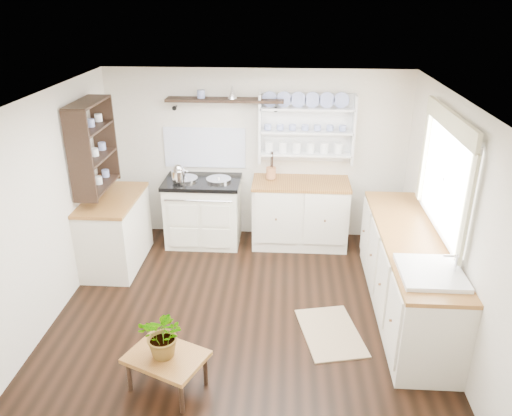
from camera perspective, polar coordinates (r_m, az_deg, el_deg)
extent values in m
cube|color=black|center=(5.56, -1.18, -11.46)|extent=(4.00, 3.80, 0.01)
cube|color=beige|center=(6.76, 0.09, 6.02)|extent=(4.00, 0.02, 2.30)
cube|color=beige|center=(5.22, 21.13, -1.14)|extent=(0.02, 3.80, 2.30)
cube|color=beige|center=(5.53, -22.43, 0.00)|extent=(0.02, 3.80, 2.30)
cube|color=white|center=(4.64, -1.43, 12.46)|extent=(4.00, 3.80, 0.01)
cube|color=white|center=(5.22, 20.83, 3.05)|extent=(0.04, 1.40, 1.00)
cube|color=white|center=(5.21, 20.62, 3.06)|extent=(0.02, 1.50, 1.10)
cube|color=beige|center=(5.05, 21.34, 9.24)|extent=(0.04, 1.55, 0.18)
cube|color=white|center=(6.80, -6.02, -0.57)|extent=(0.97, 0.63, 0.85)
cube|color=black|center=(6.62, -6.18, 2.98)|extent=(1.01, 0.67, 0.05)
cylinder|color=silver|center=(6.65, -8.09, 3.33)|extent=(0.33, 0.33, 0.03)
cylinder|color=silver|center=(6.58, -4.28, 3.27)|extent=(0.33, 0.33, 0.03)
cylinder|color=silver|center=(6.35, -6.66, 0.82)|extent=(0.87, 0.02, 0.02)
cube|color=beige|center=(6.73, 5.03, -0.65)|extent=(1.25, 0.60, 0.88)
cube|color=brown|center=(6.56, 5.16, 2.85)|extent=(1.27, 0.63, 0.04)
cube|color=beige|center=(5.55, 16.80, -7.32)|extent=(0.60, 2.40, 0.88)
cube|color=brown|center=(5.34, 17.35, -3.26)|extent=(0.62, 2.43, 0.04)
cube|color=white|center=(4.74, 19.16, -8.20)|extent=(0.55, 0.60, 0.28)
cylinder|color=silver|center=(4.71, 21.84, -6.09)|extent=(0.02, 0.02, 0.22)
cube|color=beige|center=(6.45, -15.77, -2.64)|extent=(0.60, 1.10, 0.88)
cube|color=brown|center=(6.27, -16.21, 0.97)|extent=(0.62, 1.13, 0.04)
cube|color=white|center=(6.63, 5.77, 9.13)|extent=(1.20, 0.03, 0.90)
cube|color=white|center=(6.54, 5.79, 8.93)|extent=(1.20, 0.22, 0.02)
cylinder|color=navy|center=(6.49, 5.89, 11.26)|extent=(0.20, 0.02, 0.20)
cube|color=black|center=(6.48, -3.59, 12.23)|extent=(1.50, 0.24, 0.04)
cone|color=black|center=(6.68, -9.14, 11.37)|extent=(0.06, 0.20, 0.06)
cone|color=black|center=(6.52, 2.29, 11.34)|extent=(0.06, 0.20, 0.06)
cube|color=black|center=(6.11, -18.17, 6.80)|extent=(0.28, 0.80, 1.05)
cylinder|color=#AF6D40|center=(6.60, 1.73, 4.04)|extent=(0.13, 0.13, 0.15)
cube|color=brown|center=(4.50, -10.22, -16.42)|extent=(0.78, 0.68, 0.04)
cylinder|color=black|center=(4.65, -14.28, -18.11)|extent=(0.04, 0.04, 0.31)
cylinder|color=black|center=(4.86, -11.43, -15.75)|extent=(0.04, 0.04, 0.31)
cylinder|color=black|center=(4.39, -8.50, -20.66)|extent=(0.04, 0.04, 0.31)
cylinder|color=black|center=(4.60, -5.79, -17.96)|extent=(0.04, 0.04, 0.31)
imported|color=#3F7233|center=(4.36, -10.45, -14.05)|extent=(0.46, 0.42, 0.43)
cube|color=#8F7253|center=(5.27, 8.50, -13.89)|extent=(0.72, 0.95, 0.02)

